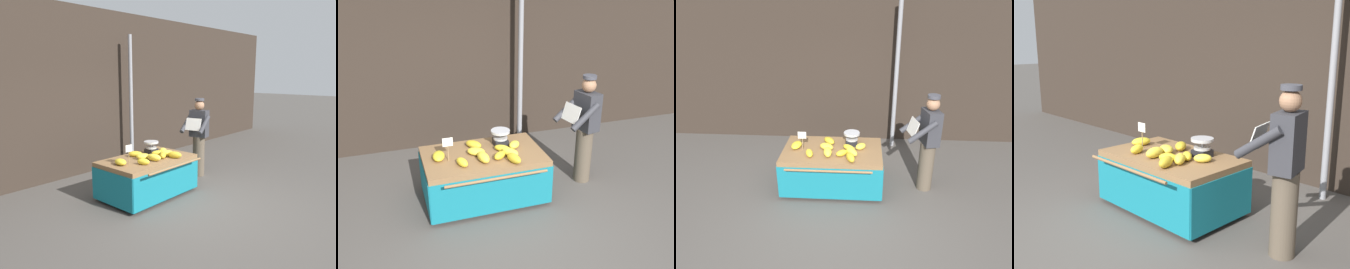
# 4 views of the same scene
# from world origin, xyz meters

# --- Properties ---
(ground_plane) EXTENTS (60.00, 60.00, 0.00)m
(ground_plane) POSITION_xyz_m (0.00, 0.00, 0.00)
(ground_plane) COLOR #514C47
(back_wall) EXTENTS (16.00, 0.24, 3.66)m
(back_wall) POSITION_xyz_m (0.00, 3.14, 1.83)
(back_wall) COLOR #332821
(back_wall) RESTS_ON ground
(street_pole) EXTENTS (0.09, 0.09, 3.12)m
(street_pole) POSITION_xyz_m (1.01, 2.69, 1.56)
(street_pole) COLOR gray
(street_pole) RESTS_ON ground
(banana_cart) EXTENTS (1.71, 1.25, 0.71)m
(banana_cart) POSITION_xyz_m (-0.17, 0.98, 0.52)
(banana_cart) COLOR olive
(banana_cart) RESTS_ON ground
(weighing_scale) EXTENTS (0.28, 0.28, 0.23)m
(weighing_scale) POSITION_xyz_m (0.15, 1.19, 0.83)
(weighing_scale) COLOR black
(weighing_scale) RESTS_ON banana_cart
(price_sign) EXTENTS (0.14, 0.01, 0.34)m
(price_sign) POSITION_xyz_m (-0.67, 0.92, 0.96)
(price_sign) COLOR #997A51
(price_sign) RESTS_ON banana_cart
(banana_bunch_0) EXTENTS (0.18, 0.25, 0.11)m
(banana_bunch_0) POSITION_xyz_m (-0.52, 0.72, 0.77)
(banana_bunch_0) COLOR yellow
(banana_bunch_0) RESTS_ON banana_cart
(banana_bunch_1) EXTENTS (0.24, 0.22, 0.10)m
(banana_bunch_1) POSITION_xyz_m (0.01, 0.76, 0.77)
(banana_bunch_1) COLOR gold
(banana_bunch_1) RESTS_ON banana_cart
(banana_bunch_2) EXTENTS (0.24, 0.25, 0.10)m
(banana_bunch_2) POSITION_xyz_m (0.31, 1.03, 0.76)
(banana_bunch_2) COLOR yellow
(banana_bunch_2) RESTS_ON banana_cart
(banana_bunch_3) EXTENTS (0.26, 0.29, 0.12)m
(banana_bunch_3) POSITION_xyz_m (0.17, 0.80, 0.77)
(banana_bunch_3) COLOR yellow
(banana_bunch_3) RESTS_ON banana_cart
(banana_bunch_4) EXTENTS (0.21, 0.30, 0.11)m
(banana_bunch_4) POSITION_xyz_m (-0.79, 1.01, 0.77)
(banana_bunch_4) COLOR yellow
(banana_bunch_4) RESTS_ON banana_cart
(banana_bunch_5) EXTENTS (0.26, 0.26, 0.09)m
(banana_bunch_5) POSITION_xyz_m (0.12, 0.97, 0.76)
(banana_bunch_5) COLOR yellow
(banana_bunch_5) RESTS_ON banana_cart
(banana_bunch_6) EXTENTS (0.20, 0.29, 0.13)m
(banana_bunch_6) POSITION_xyz_m (0.16, 0.60, 0.78)
(banana_bunch_6) COLOR gold
(banana_bunch_6) RESTS_ON banana_cart
(banana_bunch_7) EXTENTS (0.27, 0.29, 0.11)m
(banana_bunch_7) POSITION_xyz_m (-0.25, 1.22, 0.77)
(banana_bunch_7) COLOR gold
(banana_bunch_7) RESTS_ON banana_cart
(banana_bunch_8) EXTENTS (0.30, 0.28, 0.10)m
(banana_bunch_8) POSITION_xyz_m (-0.27, 0.99, 0.77)
(banana_bunch_8) COLOR yellow
(banana_bunch_8) RESTS_ON banana_cart
(banana_bunch_9) EXTENTS (0.17, 0.30, 0.13)m
(banana_bunch_9) POSITION_xyz_m (-0.22, 0.76, 0.78)
(banana_bunch_9) COLOR yellow
(banana_bunch_9) RESTS_ON banana_cart
(vendor_person) EXTENTS (0.65, 0.60, 1.71)m
(vendor_person) POSITION_xyz_m (1.43, 0.99, 0.87)
(vendor_person) COLOR brown
(vendor_person) RESTS_ON ground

